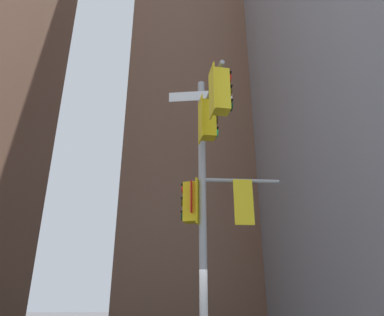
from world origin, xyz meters
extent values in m
cube|color=brown|center=(3.99, 23.26, 23.12)|extent=(15.85, 15.85, 46.24)
cylinder|color=#9EA0A3|center=(0.00, 0.00, 3.80)|extent=(0.19, 0.19, 7.60)
cylinder|color=#9EA0A3|center=(0.09, -1.16, 6.58)|extent=(0.28, 2.32, 0.10)
cylinder|color=#9EA0A3|center=(0.99, -0.02, 4.68)|extent=(1.99, 0.15, 0.10)
cube|color=yellow|center=(-0.13, -0.82, 5.98)|extent=(0.07, 0.48, 1.14)
cube|color=yellow|center=(0.06, -0.81, 5.98)|extent=(0.36, 0.36, 1.00)
cylinder|color=#360605|center=(0.26, -0.80, 6.33)|extent=(0.07, 0.20, 0.20)
cube|color=black|center=(0.27, -0.80, 6.45)|extent=(0.09, 0.22, 0.02)
cylinder|color=#3C2C06|center=(0.26, -0.80, 5.98)|extent=(0.07, 0.20, 0.20)
cube|color=black|center=(0.27, -0.80, 6.10)|extent=(0.09, 0.22, 0.02)
cylinder|color=#19C672|center=(0.26, -0.80, 5.63)|extent=(0.07, 0.20, 0.20)
cube|color=black|center=(0.27, -0.80, 5.75)|extent=(0.09, 0.22, 0.02)
cube|color=yellow|center=(-0.03, -2.10, 5.98)|extent=(0.07, 0.48, 1.14)
cube|color=yellow|center=(0.15, -2.08, 5.98)|extent=(0.36, 0.36, 1.00)
cylinder|color=red|center=(0.35, -2.07, 6.33)|extent=(0.07, 0.20, 0.20)
cube|color=black|center=(0.36, -2.07, 6.45)|extent=(0.09, 0.22, 0.02)
cylinder|color=#3C2C06|center=(0.35, -2.07, 5.98)|extent=(0.07, 0.20, 0.20)
cube|color=black|center=(0.36, -2.07, 6.10)|extent=(0.09, 0.22, 0.02)
cylinder|color=#06311C|center=(0.35, -2.07, 5.63)|extent=(0.07, 0.20, 0.20)
cube|color=black|center=(0.36, -2.07, 5.75)|extent=(0.09, 0.22, 0.02)
cube|color=yellow|center=(0.99, -0.21, 4.08)|extent=(0.48, 0.04, 1.14)
cube|color=yellow|center=(0.99, -0.02, 4.08)|extent=(0.35, 0.35, 1.00)
cylinder|color=#360605|center=(1.00, 0.18, 4.43)|extent=(0.20, 0.06, 0.20)
cube|color=black|center=(1.00, 0.18, 4.55)|extent=(0.22, 0.08, 0.02)
cylinder|color=#3C2C06|center=(1.00, 0.18, 4.08)|extent=(0.20, 0.06, 0.20)
cube|color=black|center=(1.00, 0.18, 4.20)|extent=(0.22, 0.08, 0.02)
cylinder|color=#19C672|center=(1.00, 0.18, 3.73)|extent=(0.20, 0.06, 0.20)
cube|color=black|center=(1.00, 0.18, 3.85)|extent=(0.22, 0.08, 0.02)
cube|color=yellow|center=(-0.10, 0.04, 4.11)|extent=(0.19, 0.46, 1.14)
cube|color=yellow|center=(-0.28, 0.10, 4.11)|extent=(0.44, 0.44, 1.00)
cylinder|color=red|center=(-0.46, 0.17, 4.46)|extent=(0.12, 0.21, 0.20)
cube|color=black|center=(-0.47, 0.17, 4.58)|extent=(0.14, 0.23, 0.02)
cylinder|color=#3C2C06|center=(-0.46, 0.17, 4.11)|extent=(0.12, 0.21, 0.20)
cube|color=black|center=(-0.47, 0.17, 4.23)|extent=(0.14, 0.23, 0.02)
cylinder|color=#06311C|center=(-0.46, 0.17, 3.76)|extent=(0.12, 0.21, 0.20)
cube|color=black|center=(-0.47, 0.17, 3.88)|extent=(0.14, 0.23, 0.02)
cube|color=white|center=(-0.07, -0.34, 6.96)|extent=(1.68, 0.34, 0.28)
cube|color=#19479E|center=(-0.07, -0.34, 6.96)|extent=(1.64, 0.33, 0.24)
cube|color=red|center=(-0.21, 0.08, 4.20)|extent=(0.23, 0.61, 0.80)
cube|color=white|center=(-0.21, 0.08, 4.20)|extent=(0.22, 0.57, 0.76)
camera|label=1|loc=(-1.05, -8.34, 1.84)|focal=32.63mm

